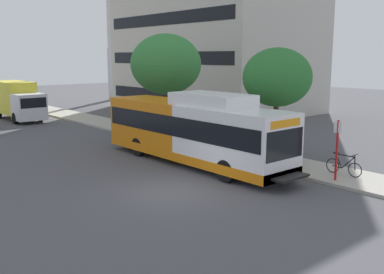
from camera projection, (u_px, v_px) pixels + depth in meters
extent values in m
plane|color=#4C4C51|center=(82.00, 158.00, 23.65)|extent=(120.00, 120.00, 0.00)
cube|color=#A8A399|center=(203.00, 145.00, 26.63)|extent=(3.00, 56.00, 0.14)
cube|color=white|center=(233.00, 139.00, 20.00)|extent=(2.54, 5.80, 2.73)
cube|color=orange|center=(158.00, 124.00, 24.33)|extent=(2.54, 5.80, 2.73)
cube|color=orange|center=(192.00, 153.00, 22.37)|extent=(2.57, 11.60, 0.44)
cube|color=black|center=(192.00, 124.00, 22.10)|extent=(2.58, 11.25, 0.96)
cube|color=black|center=(284.00, 145.00, 17.83)|extent=(2.34, 0.10, 1.24)
cube|color=orange|center=(285.00, 123.00, 17.67)|extent=(1.90, 0.08, 0.32)
cube|color=white|center=(212.00, 100.00, 20.78)|extent=(2.16, 4.06, 0.60)
cube|color=black|center=(291.00, 177.00, 17.78)|extent=(1.78, 0.60, 0.10)
cylinder|color=black|center=(226.00, 171.00, 18.97)|extent=(0.30, 1.00, 1.00)
cylinder|color=black|center=(261.00, 163.00, 20.42)|extent=(0.30, 1.00, 1.00)
cylinder|color=black|center=(138.00, 147.00, 24.04)|extent=(0.30, 1.00, 1.00)
cylinder|color=black|center=(171.00, 142.00, 25.49)|extent=(0.30, 1.00, 1.00)
cylinder|color=red|center=(337.00, 150.00, 18.65)|extent=(0.10, 0.10, 2.60)
cube|color=white|center=(338.00, 127.00, 18.46)|extent=(0.04, 0.36, 0.48)
torus|color=black|center=(355.00, 170.00, 19.23)|extent=(0.04, 0.66, 0.66)
torus|color=black|center=(333.00, 165.00, 20.05)|extent=(0.04, 0.66, 0.66)
cylinder|color=black|center=(348.00, 163.00, 19.44)|extent=(0.05, 0.64, 0.64)
cylinder|color=black|center=(339.00, 161.00, 19.78)|extent=(0.05, 0.34, 0.62)
cylinder|color=black|center=(345.00, 156.00, 19.50)|extent=(0.05, 0.90, 0.05)
cylinder|color=black|center=(337.00, 167.00, 19.89)|extent=(0.05, 0.45, 0.08)
cylinder|color=black|center=(355.00, 163.00, 19.19)|extent=(0.05, 0.10, 0.67)
cylinder|color=black|center=(355.00, 155.00, 19.15)|extent=(0.52, 0.03, 0.03)
cube|color=black|center=(336.00, 153.00, 19.83)|extent=(0.12, 0.24, 0.06)
cylinder|color=#4C3823|center=(275.00, 130.00, 23.34)|extent=(0.28, 0.28, 2.82)
ellipsoid|color=#286B2D|center=(277.00, 77.00, 22.84)|extent=(3.60, 3.60, 3.06)
cylinder|color=#4C3823|center=(166.00, 112.00, 30.12)|extent=(0.28, 0.28, 2.94)
ellipsoid|color=#337A38|center=(166.00, 64.00, 29.53)|extent=(4.76, 4.76, 4.05)
cube|color=silver|center=(29.00, 107.00, 35.60)|extent=(2.30, 2.00, 2.10)
cube|color=yellow|center=(14.00, 97.00, 38.11)|extent=(2.30, 5.00, 2.70)
cube|color=black|center=(33.00, 103.00, 34.80)|extent=(2.07, 0.08, 0.80)
cylinder|color=black|center=(15.00, 118.00, 35.43)|extent=(0.26, 0.92, 0.92)
cylinder|color=black|center=(40.00, 116.00, 36.75)|extent=(0.26, 0.92, 0.92)
cylinder|color=black|center=(22.00, 111.00, 39.84)|extent=(0.26, 0.92, 0.92)
cube|color=black|center=(213.00, 92.00, 45.15)|extent=(12.41, 17.80, 1.10)
cube|color=black|center=(214.00, 58.00, 44.52)|extent=(12.41, 17.80, 1.10)
cube|color=black|center=(214.00, 22.00, 43.89)|extent=(12.41, 17.80, 1.10)
cylinder|color=#B7B7BC|center=(112.00, 74.00, 54.83)|extent=(1.10, 1.10, 6.35)
cylinder|color=#B7B7BC|center=(111.00, 22.00, 53.68)|extent=(0.91, 0.91, 6.35)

